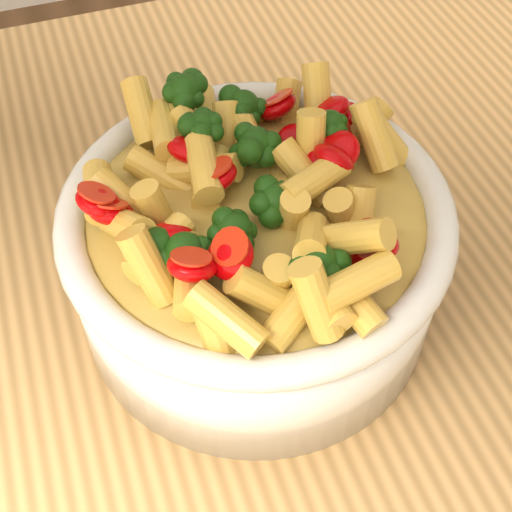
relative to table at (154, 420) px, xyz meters
name	(u,v)px	position (x,y,z in m)	size (l,w,h in m)	color
table	(154,420)	(0.00, 0.00, 0.00)	(1.20, 0.80, 0.90)	tan
serving_bowl	(256,255)	(0.09, 0.01, 0.15)	(0.24, 0.24, 0.10)	white
pasta_salad	(256,184)	(0.09, 0.01, 0.22)	(0.19, 0.19, 0.04)	gold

